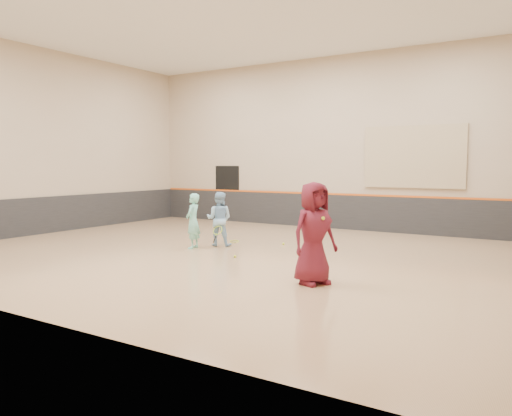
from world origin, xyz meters
The scene contains 14 objects.
room centered at (0.00, 0.00, 0.81)m, with size 15.04×12.04×6.22m.
wainscot_back centered at (0.00, 5.97, 0.60)m, with size 14.90×0.04×1.20m, color #232326.
wainscot_left centered at (-7.47, 0.00, 0.60)m, with size 0.04×11.90×1.20m, color #232326.
accent_stripe centered at (0.00, 5.96, 1.22)m, with size 14.90×0.03×0.06m, color #D85914.
acoustic_panel centered at (2.80, 5.95, 2.50)m, with size 3.20×0.08×2.00m, color tan.
doorway centered at (-4.50, 5.98, 1.10)m, with size 1.10×0.05×2.20m, color black.
girl centered at (-1.51, 0.07, 0.74)m, with size 0.54×0.36×1.48m, color #80DECB.
instructor centered at (-1.17, 0.80, 0.75)m, with size 0.73×0.57×1.50m, color #97C5EA.
young_man centered at (2.96, -1.89, 0.97)m, with size 0.95×0.62×1.93m, color maroon.
held_racket centered at (-1.01, 0.51, 0.48)m, with size 0.38×0.38×0.52m, color #B4E331, non-canonical shape.
spare_racket centered at (-1.20, 1.61, 0.04)m, with size 0.59×0.59×0.08m, color #AFC42B, non-canonical shape.
ball_under_racket centered at (0.22, -0.47, 0.03)m, with size 0.07×0.07×0.07m, color #D5E334.
ball_in_hand centered at (3.20, -2.00, 1.27)m, with size 0.07×0.07×0.07m, color #DFEC37.
ball_beside_spare centered at (0.30, 1.84, 0.03)m, with size 0.07×0.07×0.07m, color #D5EB36.
Camera 1 is at (6.89, -10.36, 2.26)m, focal length 35.00 mm.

